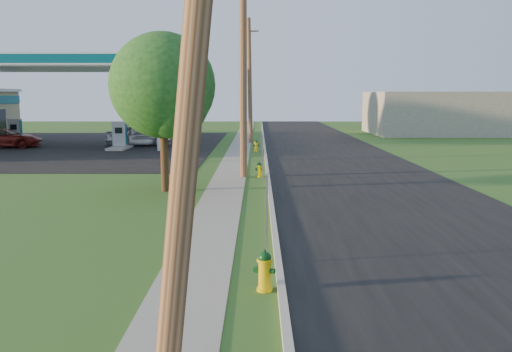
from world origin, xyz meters
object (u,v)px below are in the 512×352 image
(fuel_pump_se, at_px, (133,134))
(car_silver, at_px, (139,135))
(fuel_pump_sw, at_px, (15,134))
(price_pylon, at_px, (174,62))
(utility_pole_far, at_px, (250,81))
(car_red, at_px, (6,138))
(hydrant_near, at_px, (265,271))
(tree_lot, at_px, (187,84))
(hydrant_mid, at_px, (259,170))
(tree_verge, at_px, (165,90))
(fuel_pump_ne, at_px, (120,139))
(hydrant_far, at_px, (256,146))
(utility_pole_mid, at_px, (243,66))

(fuel_pump_se, bearing_deg, car_silver, -65.79)
(fuel_pump_sw, distance_m, price_pylon, 18.72)
(utility_pole_far, xyz_separation_m, car_red, (-17.24, -4.06, -4.13))
(fuel_pump_se, xyz_separation_m, hydrant_near, (9.68, -31.41, -0.33))
(tree_lot, xyz_separation_m, hydrant_near, (6.49, -38.78, -4.28))
(utility_pole_far, xyz_separation_m, hydrant_near, (0.78, -32.41, -4.41))
(price_pylon, xyz_separation_m, tree_lot, (-1.81, 18.87, -0.76))
(fuel_pump_sw, height_order, hydrant_mid, fuel_pump_sw)
(hydrant_near, bearing_deg, tree_verge, 108.69)
(fuel_pump_ne, bearing_deg, utility_pole_far, 29.33)
(fuel_pump_se, height_order, tree_verge, tree_verge)
(fuel_pump_sw, bearing_deg, tree_verge, -53.94)
(fuel_pump_se, relative_size, price_pylon, 0.47)
(tree_lot, relative_size, hydrant_near, 8.98)
(fuel_pump_se, xyz_separation_m, hydrant_far, (9.43, -5.73, -0.33))
(car_silver, bearing_deg, hydrant_far, -125.19)
(utility_pole_mid, distance_m, utility_pole_far, 18.00)
(hydrant_near, xyz_separation_m, car_silver, (-8.84, 29.53, 0.40))
(tree_verge, bearing_deg, fuel_pump_se, 106.32)
(utility_pole_far, distance_m, tree_verge, 21.88)
(hydrant_near, distance_m, car_red, 33.60)
(fuel_pump_se, height_order, tree_lot, tree_lot)
(fuel_pump_ne, xyz_separation_m, hydrant_far, (9.43, -1.73, -0.33))
(fuel_pump_ne, relative_size, car_red, 0.66)
(fuel_pump_se, xyz_separation_m, hydrant_mid, (9.62, -16.94, -0.38))
(utility_pole_mid, xyz_separation_m, hydrant_mid, (0.72, 0.06, -4.61))
(tree_verge, relative_size, tree_lot, 0.83)
(hydrant_mid, bearing_deg, fuel_pump_se, 119.58)
(utility_pole_far, xyz_separation_m, car_silver, (-8.05, -2.89, -4.01))
(utility_pole_mid, height_order, fuel_pump_sw, utility_pole_mid)
(fuel_pump_sw, height_order, hydrant_near, fuel_pump_sw)
(hydrant_near, bearing_deg, tree_lot, 99.50)
(utility_pole_far, distance_m, price_pylon, 13.11)
(tree_verge, bearing_deg, utility_pole_far, 82.51)
(fuel_pump_se, distance_m, tree_verge, 21.77)
(fuel_pump_ne, bearing_deg, car_red, 173.56)
(car_silver, bearing_deg, fuel_pump_ne, 147.07)
(hydrant_mid, relative_size, hydrant_far, 0.87)
(car_red, bearing_deg, fuel_pump_ne, -104.20)
(car_red, bearing_deg, utility_pole_mid, -136.72)
(fuel_pump_ne, bearing_deg, fuel_pump_sw, 156.04)
(fuel_pump_sw, bearing_deg, hydrant_far, -17.28)
(car_silver, bearing_deg, hydrant_near, -174.38)
(utility_pole_far, relative_size, fuel_pump_se, 2.97)
(car_red, bearing_deg, utility_pole_far, -84.51)
(tree_lot, relative_size, car_silver, 1.55)
(fuel_pump_sw, bearing_deg, utility_pole_mid, -43.52)
(fuel_pump_se, bearing_deg, fuel_pump_ne, -90.00)
(fuel_pump_se, bearing_deg, hydrant_near, -72.87)
(price_pylon, height_order, hydrant_far, price_pylon)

